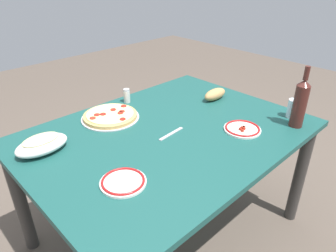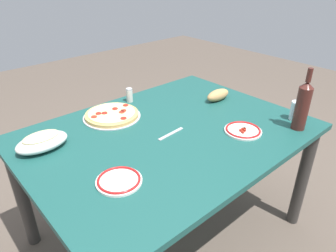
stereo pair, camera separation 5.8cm
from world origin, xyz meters
The scene contains 11 objects.
ground_plane centered at (0.00, 0.00, 0.00)m, with size 8.00×8.00×0.00m, color brown.
dining_table centered at (0.00, 0.00, 0.62)m, with size 1.44×1.07×0.71m.
pepperoni_pizza centered at (0.13, -0.33, 0.73)m, with size 0.32×0.32×0.03m.
baked_pasta_dish centered at (0.55, -0.26, 0.75)m, with size 0.24×0.15×0.08m.
wine_bottle centered at (-0.53, 0.43, 0.85)m, with size 0.07×0.07×0.33m.
water_glass centered at (-0.61, 0.37, 0.76)m, with size 0.06×0.06×0.11m, color silver.
side_plate_near centered at (-0.28, 0.26, 0.72)m, with size 0.19×0.19×0.02m.
side_plate_far centered at (0.42, 0.18, 0.72)m, with size 0.19×0.19×0.02m.
bread_loaf centered at (-0.50, -0.09, 0.75)m, with size 0.18×0.08×0.07m, color tan.
spice_shaker centered at (-0.07, -0.44, 0.75)m, with size 0.04×0.04×0.09m.
fork_right centered at (0.01, 0.03, 0.71)m, with size 0.17×0.02×0.01m, color #B7B7BC.
Camera 1 is at (0.97, 1.00, 1.49)m, focal length 33.02 mm.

